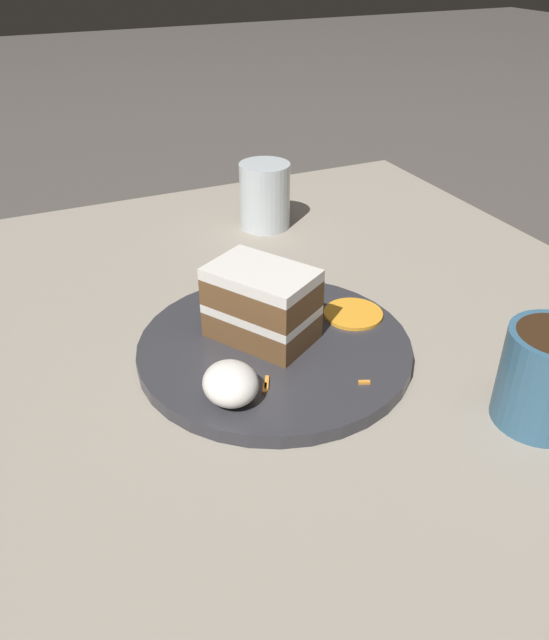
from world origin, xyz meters
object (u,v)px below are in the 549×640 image
(orange_garnish, at_px, (353,314))
(drinking_glass, at_px, (265,200))
(cream_dollop, at_px, (231,383))
(cake_slice, at_px, (262,304))
(plate, at_px, (274,348))
(coffee_mug, at_px, (547,374))

(orange_garnish, relative_size, drinking_glass, 0.69)
(cream_dollop, height_order, orange_garnish, cream_dollop)
(cake_slice, height_order, cream_dollop, cake_slice)
(drinking_glass, bearing_deg, cream_dollop, 152.07)
(plate, height_order, drinking_glass, drinking_glass)
(drinking_glass, distance_m, coffee_mug, 0.54)
(cream_dollop, height_order, drinking_glass, drinking_glass)
(cake_slice, distance_m, cream_dollop, 0.12)
(plate, distance_m, drinking_glass, 0.36)
(orange_garnish, bearing_deg, cake_slice, 87.79)
(plate, relative_size, orange_garnish, 4.34)
(cake_slice, relative_size, orange_garnish, 1.93)
(orange_garnish, height_order, coffee_mug, coffee_mug)
(plate, bearing_deg, drinking_glass, -22.09)
(cream_dollop, xyz_separation_m, drinking_glass, (0.41, -0.22, 0.01))
(drinking_glass, bearing_deg, coffee_mug, -174.38)
(coffee_mug, bearing_deg, drinking_glass, 5.62)
(cake_slice, distance_m, drinking_glass, 0.35)
(cream_dollop, relative_size, orange_garnish, 0.85)
(plate, height_order, cake_slice, cake_slice)
(cream_dollop, bearing_deg, cake_slice, -38.62)
(orange_garnish, distance_m, drinking_glass, 0.32)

